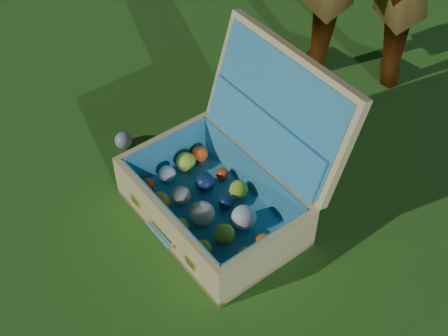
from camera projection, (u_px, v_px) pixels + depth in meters
ground at (208, 197)px, 2.08m from camera, size 60.00×60.00×0.00m
stray_ball at (124, 140)px, 2.22m from camera, size 0.06×0.06×0.06m
suitcase at (233, 174)px, 1.95m from camera, size 0.71×0.69×0.52m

